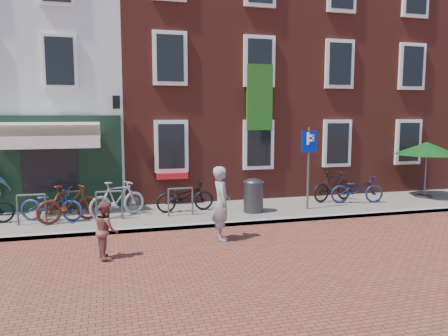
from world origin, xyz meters
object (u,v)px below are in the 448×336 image
object	(u,v)px
parking_sign	(309,155)
woman	(221,203)
parasol	(427,146)
bicycle_5	(333,186)
boy	(106,230)
bicycle_3	(117,199)
litter_bin	(253,193)
bicycle_4	(185,196)
bicycle_1	(69,203)
bicycle_2	(51,204)
bicycle_6	(357,189)

from	to	relation	value
parking_sign	woman	world-z (taller)	parking_sign
parasol	bicycle_5	distance (m)	3.72
parking_sign	boy	xyz separation A→B (m)	(-6.03, -2.88, -1.19)
boy	bicycle_5	distance (m)	8.35
parking_sign	bicycle_3	world-z (taller)	parking_sign
litter_bin	bicycle_4	size ratio (longest dim) A/B	0.62
parasol	bicycle_5	xyz separation A→B (m)	(-3.47, 0.25, -1.32)
bicycle_1	bicycle_2	bearing A→B (deg)	40.67
parking_sign	bicycle_2	size ratio (longest dim) A/B	1.43
litter_bin	bicycle_5	world-z (taller)	litter_bin
bicycle_2	bicycle_6	bearing A→B (deg)	-70.23
boy	bicycle_6	bearing A→B (deg)	-77.23
bicycle_1	bicycle_6	bearing A→B (deg)	-108.86
litter_bin	parasol	bearing A→B (deg)	5.43
litter_bin	bicycle_4	xyz separation A→B (m)	(-1.97, 0.62, -0.10)
bicycle_2	bicycle_3	bearing A→B (deg)	-68.33
woman	bicycle_3	distance (m)	3.61
litter_bin	parasol	distance (m)	6.78
boy	bicycle_3	xyz separation A→B (m)	(0.30, 3.38, 0.01)
woman	bicycle_3	xyz separation A→B (m)	(-2.38, 2.71, -0.28)
woman	bicycle_3	bearing A→B (deg)	46.95
bicycle_2	bicycle_3	world-z (taller)	bicycle_3
bicycle_1	bicycle_4	bearing A→B (deg)	-102.03
parking_sign	bicycle_3	distance (m)	5.87
litter_bin	parasol	world-z (taller)	parasol
litter_bin	bicycle_1	world-z (taller)	litter_bin
boy	bicycle_6	xyz separation A→B (m)	(8.04, 3.34, -0.04)
bicycle_2	bicycle_4	distance (m)	3.77
parasol	bicycle_4	xyz separation A→B (m)	(-8.60, -0.01, -1.37)
parasol	boy	distance (m)	11.54
bicycle_5	bicycle_2	bearing A→B (deg)	78.19
bicycle_1	bicycle_4	size ratio (longest dim) A/B	0.97
bicycle_4	bicycle_5	world-z (taller)	bicycle_5
parasol	boy	world-z (taller)	parasol
bicycle_3	bicycle_6	distance (m)	7.74
parasol	bicycle_4	distance (m)	8.71
boy	bicycle_5	bearing A→B (deg)	-72.58
parasol	bicycle_2	world-z (taller)	parasol
bicycle_5	bicycle_4	bearing A→B (deg)	77.90
bicycle_2	bicycle_4	xyz separation A→B (m)	(3.76, 0.24, 0.00)
boy	bicycle_1	size ratio (longest dim) A/B	0.71
bicycle_3	parasol	bearing A→B (deg)	-114.59
bicycle_2	bicycle_5	size ratio (longest dim) A/B	1.03
bicycle_4	bicycle_6	size ratio (longest dim) A/B	1.00
parking_sign	bicycle_6	bearing A→B (deg)	12.82
litter_bin	woman	xyz separation A→B (m)	(-1.59, -2.26, 0.23)
boy	bicycle_6	size ratio (longest dim) A/B	0.68
bicycle_2	bicycle_5	xyz separation A→B (m)	(8.90, 0.50, 0.05)
bicycle_1	bicycle_4	distance (m)	3.32
parasol	bicycle_5	world-z (taller)	parasol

